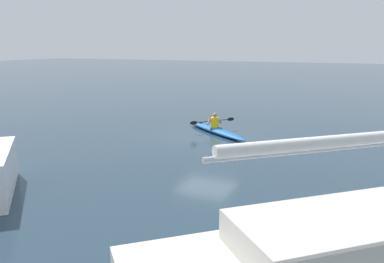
# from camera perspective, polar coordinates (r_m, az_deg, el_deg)

# --- Properties ---
(ground_plane) EXTENTS (160.00, 160.00, 0.00)m
(ground_plane) POSITION_cam_1_polar(r_m,az_deg,el_deg) (18.71, 2.06, -0.62)
(ground_plane) COLOR #233847
(kayak) EXTENTS (4.20, 3.50, 0.25)m
(kayak) POSITION_cam_1_polar(r_m,az_deg,el_deg) (19.33, 3.33, 0.17)
(kayak) COLOR #1959A5
(kayak) RESTS_ON ground
(kayaker) EXTENTS (1.54, 1.94, 0.70)m
(kayaker) POSITION_cam_1_polar(r_m,az_deg,el_deg) (19.36, 3.15, 1.43)
(kayaker) COLOR yellow
(kayaker) RESTS_ON kayak
(sailboat_end_of_pier) EXTENTS (7.51, 7.22, 9.38)m
(sailboat_end_of_pier) POSITION_cam_1_polar(r_m,az_deg,el_deg) (7.76, 22.32, -15.92)
(sailboat_end_of_pier) COLOR silver
(sailboat_end_of_pier) RESTS_ON ground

